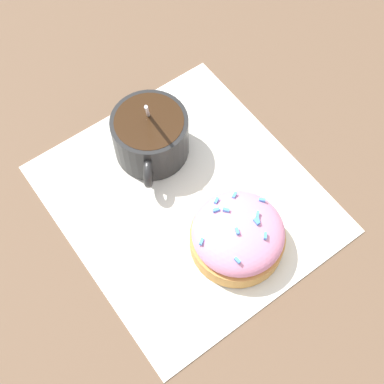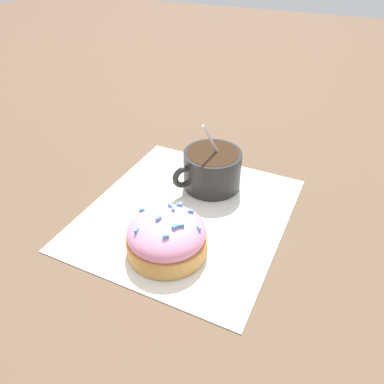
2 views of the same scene
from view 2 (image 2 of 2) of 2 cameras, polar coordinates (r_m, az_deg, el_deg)
name	(u,v)px [view 2 (image 2 of 2)]	position (r m, az deg, el deg)	size (l,w,h in m)	color
ground_plane	(187,213)	(0.55, -0.78, -3.26)	(3.00, 3.00, 0.00)	brown
paper_napkin	(187,212)	(0.55, -0.78, -3.14)	(0.32, 0.29, 0.00)	white
coffee_cup	(212,168)	(0.58, 3.00, 3.71)	(0.10, 0.09, 0.11)	black
frosted_pastry	(167,236)	(0.47, -3.86, -6.72)	(0.10, 0.10, 0.06)	#D19347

